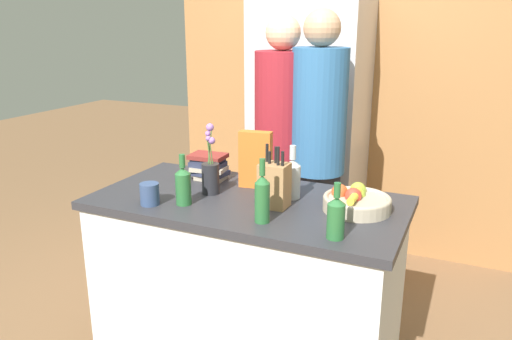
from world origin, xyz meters
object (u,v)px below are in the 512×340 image
refrigerator (309,133)px  knife_block (274,185)px  person_at_sink (281,145)px  bottle_wine (262,197)px  bottle_vinegar (336,217)px  bottle_water (292,178)px  person_in_blue (318,146)px  fruit_bowl (356,201)px  flower_vase (210,174)px  coffee_mug (150,194)px  book_stack (209,166)px  cereal_box (255,160)px  bottle_oil (183,185)px

refrigerator → knife_block: size_ratio=6.57×
person_at_sink → bottle_wine: bearing=-56.8°
bottle_vinegar → person_at_sink: (-0.62, 1.00, 0.01)m
bottle_water → person_in_blue: (-0.06, 0.60, 0.01)m
bottle_water → fruit_bowl: bearing=-5.8°
knife_block → bottle_vinegar: bearing=-32.6°
bottle_wine → bottle_water: 0.34m
bottle_wine → person_at_sink: (-0.29, 0.97, -0.01)m
flower_vase → coffee_mug: flower_vase is taller
bottle_water → flower_vase: bearing=-164.8°
bottle_wine → coffee_mug: bearing=-178.1°
book_stack → cereal_box: bearing=-2.7°
bottle_oil → fruit_bowl: bearing=18.9°
bottle_oil → bottle_vinegar: bearing=-6.2°
refrigerator → bottle_water: (0.33, -1.24, 0.06)m
flower_vase → bottle_water: size_ratio=1.35×
bottle_wine → person_at_sink: 1.01m
person_at_sink → person_in_blue: size_ratio=0.98×
flower_vase → bottle_vinegar: size_ratio=1.53×
book_stack → flower_vase: bearing=-58.6°
knife_block → bottle_oil: 0.42m
bottle_oil → bottle_wine: size_ratio=0.86×
coffee_mug → bottle_oil: size_ratio=0.46×
cereal_box → person_at_sink: size_ratio=0.16×
refrigerator → fruit_bowl: refrigerator is taller
coffee_mug → bottle_water: bottle_water is taller
fruit_bowl → coffee_mug: (-0.90, -0.32, 0.01)m
flower_vase → bottle_oil: flower_vase is taller
knife_block → bottle_oil: size_ratio=1.20×
knife_block → book_stack: size_ratio=1.40×
coffee_mug → person_at_sink: bearing=74.5°
knife_block → person_at_sink: person_at_sink is taller
knife_block → book_stack: knife_block is taller
person_at_sink → bottle_water: bearing=-47.9°
book_stack → refrigerator: bearing=80.8°
knife_block → coffee_mug: (-0.54, -0.21, -0.06)m
coffee_mug → bottle_vinegar: bottle_vinegar is taller
refrigerator → knife_block: bearing=-78.1°
fruit_bowl → coffee_mug: 0.95m
coffee_mug → book_stack: size_ratio=0.54×
cereal_box → person_in_blue: (0.17, 0.52, -0.03)m
cereal_box → person_in_blue: size_ratio=0.16×
refrigerator → person_in_blue: size_ratio=1.06×
bottle_water → bottle_oil: bearing=-146.1°
book_stack → person_in_blue: 0.68m
knife_block → bottle_oil: knife_block is taller
flower_vase → bottle_wine: size_ratio=1.26×
fruit_bowl → knife_block: (-0.35, -0.11, 0.06)m
flower_vase → cereal_box: 0.25m
book_stack → bottle_oil: (0.08, -0.38, 0.02)m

